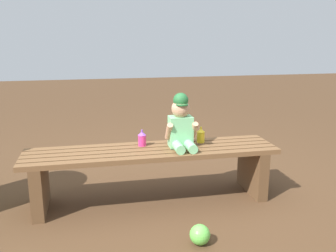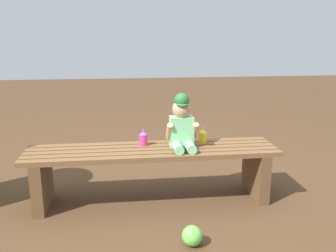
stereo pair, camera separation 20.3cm
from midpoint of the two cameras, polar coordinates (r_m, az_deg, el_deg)
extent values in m
plane|color=#4C331E|center=(2.85, -4.49, -11.39)|extent=(16.00, 16.00, 0.00)
cube|color=brown|center=(2.54, -4.15, -5.12)|extent=(1.84, 0.07, 0.04)
cube|color=brown|center=(2.62, -4.41, -4.52)|extent=(1.84, 0.07, 0.04)
cube|color=brown|center=(2.70, -4.64, -3.96)|extent=(1.84, 0.07, 0.04)
cube|color=brown|center=(2.78, -4.87, -3.43)|extent=(1.84, 0.07, 0.04)
cube|color=brown|center=(2.87, -5.08, -2.93)|extent=(1.84, 0.07, 0.04)
cube|color=brown|center=(2.80, -21.23, -8.69)|extent=(0.08, 0.41, 0.37)
cube|color=brown|center=(2.97, 11.03, -6.64)|extent=(0.08, 0.41, 0.37)
cube|color=#7FCC8C|center=(2.72, -0.19, -0.89)|extent=(0.17, 0.12, 0.23)
sphere|color=tan|center=(2.68, -0.19, 2.68)|extent=(0.14, 0.14, 0.14)
cylinder|color=#266633|center=(2.64, -0.03, 3.32)|extent=(0.09, 0.09, 0.01)
sphere|color=#266633|center=(2.67, -0.19, 3.97)|extent=(0.11, 0.11, 0.11)
cylinder|color=#85D693|center=(2.62, -0.62, -3.32)|extent=(0.07, 0.16, 0.07)
cylinder|color=#85D693|center=(2.64, 1.30, -3.20)|extent=(0.07, 0.16, 0.07)
cylinder|color=tan|center=(2.67, -2.03, -0.86)|extent=(0.04, 0.12, 0.14)
cylinder|color=tan|center=(2.71, 1.89, -0.65)|extent=(0.04, 0.12, 0.14)
cylinder|color=#E5337F|center=(2.77, -6.13, -2.24)|extent=(0.06, 0.06, 0.08)
cone|color=#8C4CCC|center=(2.76, -6.16, -1.16)|extent=(0.06, 0.06, 0.03)
cylinder|color=#8C4CCC|center=(2.75, -6.17, -0.79)|extent=(0.01, 0.01, 0.02)
cylinder|color=yellow|center=(2.85, 3.06, -1.73)|extent=(0.06, 0.06, 0.08)
cone|color=yellow|center=(2.83, 3.07, -0.66)|extent=(0.06, 0.06, 0.03)
cylinder|color=yellow|center=(2.83, 3.08, -0.31)|extent=(0.01, 0.01, 0.02)
sphere|color=#66CC4C|center=(2.28, 2.31, -16.51)|extent=(0.12, 0.12, 0.12)
camera|label=1|loc=(0.10, -92.22, -0.55)|focal=39.36mm
camera|label=2|loc=(0.10, 87.78, 0.55)|focal=39.36mm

